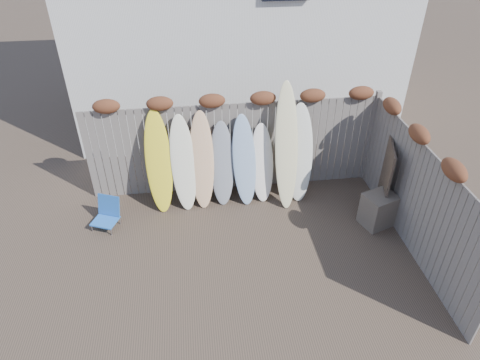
{
  "coord_description": "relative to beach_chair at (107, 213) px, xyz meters",
  "views": [
    {
      "loc": [
        -0.82,
        -5.29,
        5.57
      ],
      "look_at": [
        0.0,
        1.2,
        1.0
      ],
      "focal_mm": 32.0,
      "sensor_mm": 36.0,
      "label": 1
    }
  ],
  "objects": [
    {
      "name": "surfboard_2",
      "position": [
        1.91,
        0.58,
        0.69
      ],
      "size": [
        0.53,
        0.72,
        1.95
      ],
      "primitive_type": "ellipsoid",
      "rotation": [
        -0.31,
        0.0,
        -0.06
      ],
      "color": "#EABA87",
      "rests_on": "ground"
    },
    {
      "name": "surfboard_7",
      "position": [
        3.92,
        0.57,
        0.72
      ],
      "size": [
        0.6,
        0.75,
        1.99
      ],
      "primitive_type": "ellipsoid",
      "rotation": [
        -0.31,
        0.0,
        -0.08
      ],
      "color": "silver",
      "rests_on": "ground"
    },
    {
      "name": "surfboard_0",
      "position": [
        1.06,
        0.56,
        0.73
      ],
      "size": [
        0.54,
        0.74,
        2.03
      ],
      "primitive_type": "ellipsoid",
      "rotation": [
        -0.31,
        0.0,
        0.04
      ],
      "color": "yellow",
      "rests_on": "ground"
    },
    {
      "name": "lattice_panel",
      "position": [
        5.47,
        -0.21,
        0.49
      ],
      "size": [
        0.36,
        0.99,
        1.55
      ],
      "primitive_type": "cube",
      "rotation": [
        0.0,
        0.0,
        -0.31
      ],
      "color": "brown",
      "rests_on": "ground"
    },
    {
      "name": "surfboard_6",
      "position": [
        3.6,
        0.44,
        0.97
      ],
      "size": [
        0.48,
        0.88,
        2.49
      ],
      "primitive_type": "ellipsoid",
      "rotation": [
        -0.31,
        0.0,
        -0.03
      ],
      "color": "beige",
      "rests_on": "ground"
    },
    {
      "name": "surfboard_3",
      "position": [
        2.32,
        0.59,
        0.57
      ],
      "size": [
        0.52,
        0.64,
        1.71
      ],
      "primitive_type": "ellipsoid",
      "rotation": [
        -0.31,
        0.0,
        -0.06
      ],
      "color": "gray",
      "rests_on": "ground"
    },
    {
      "name": "surfboard_5",
      "position": [
        3.14,
        0.59,
        0.53
      ],
      "size": [
        0.48,
        0.6,
        1.62
      ],
      "primitive_type": "ellipsoid",
      "rotation": [
        -0.31,
        0.0,
        0.02
      ],
      "color": "white",
      "rests_on": "ground"
    },
    {
      "name": "surfboard_1",
      "position": [
        1.54,
        0.55,
        0.68
      ],
      "size": [
        0.56,
        0.73,
        1.91
      ],
      "primitive_type": "ellipsoid",
      "rotation": [
        -0.31,
        0.0,
        0.1
      ],
      "color": "silver",
      "rests_on": "ground"
    },
    {
      "name": "surfboard_4",
      "position": [
        2.77,
        0.56,
        0.64
      ],
      "size": [
        0.54,
        0.7,
        1.84
      ],
      "primitive_type": "ellipsoid",
      "rotation": [
        -0.31,
        0.0,
        0.1
      ],
      "color": "#86A2C4",
      "rests_on": "ground"
    },
    {
      "name": "wooden_crate",
      "position": [
        5.25,
        -0.63,
        0.06
      ],
      "size": [
        0.71,
        0.66,
        0.68
      ],
      "primitive_type": "cube",
      "rotation": [
        0.0,
        0.0,
        0.35
      ],
      "color": "#66594D",
      "rests_on": "ground"
    },
    {
      "name": "beach_chair",
      "position": [
        0.0,
        0.0,
        0.0
      ],
      "size": [
        0.6,
        0.62,
        0.6
      ],
      "color": "blue",
      "rests_on": "ground"
    },
    {
      "name": "back_fence",
      "position": [
        2.64,
        0.97,
        0.9
      ],
      "size": [
        6.05,
        0.28,
        2.24
      ],
      "color": "slate",
      "rests_on": "ground"
    },
    {
      "name": "right_fence",
      "position": [
        5.58,
        -1.17,
        0.86
      ],
      "size": [
        0.28,
        4.4,
        2.24
      ],
      "color": "slate",
      "rests_on": "ground"
    },
    {
      "name": "ground",
      "position": [
        2.58,
        -1.43,
        -0.28
      ],
      "size": [
        80.0,
        80.0,
        0.0
      ],
      "primitive_type": "plane",
      "color": "#493A2D"
    }
  ]
}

